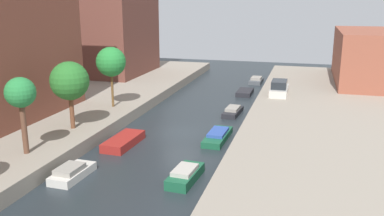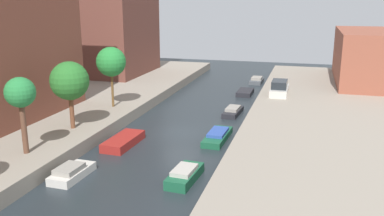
{
  "view_description": "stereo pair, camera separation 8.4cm",
  "coord_description": "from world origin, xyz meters",
  "px_view_note": "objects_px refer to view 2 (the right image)",
  "views": [
    {
      "loc": [
        9.66,
        -30.65,
        10.55
      ],
      "look_at": [
        0.39,
        2.44,
        1.53
      ],
      "focal_mm": 38.7,
      "sensor_mm": 36.0,
      "label": 1
    },
    {
      "loc": [
        9.74,
        -30.63,
        10.55
      ],
      "look_at": [
        0.39,
        2.44,
        1.53
      ],
      "focal_mm": 38.7,
      "sensor_mm": 36.0,
      "label": 2
    }
  ],
  "objects_px": {
    "street_tree_3": "(111,62)",
    "moored_boat_right_4": "(245,92)",
    "moored_boat_left_2": "(123,141)",
    "moored_boat_right_5": "(257,80)",
    "moored_boat_right_2": "(218,136)",
    "moored_boat_right_3": "(233,111)",
    "low_block_right": "(382,57)",
    "street_tree_2": "(70,81)",
    "moored_boat_left_1": "(72,172)",
    "moored_boat_right_1": "(185,175)",
    "street_tree_1": "(20,94)",
    "parked_car": "(279,88)"
  },
  "relations": [
    {
      "from": "moored_boat_left_1",
      "to": "moored_boat_right_4",
      "type": "distance_m",
      "value": 26.59
    },
    {
      "from": "moored_boat_right_2",
      "to": "moored_boat_right_4",
      "type": "distance_m",
      "value": 16.35
    },
    {
      "from": "low_block_right",
      "to": "moored_boat_right_5",
      "type": "distance_m",
      "value": 15.08
    },
    {
      "from": "moored_boat_left_1",
      "to": "moored_boat_right_2",
      "type": "xyz_separation_m",
      "value": [
        7.05,
        9.39,
        -0.05
      ]
    },
    {
      "from": "moored_boat_left_2",
      "to": "moored_boat_right_5",
      "type": "relative_size",
      "value": 1.2
    },
    {
      "from": "moored_boat_left_1",
      "to": "moored_boat_left_2",
      "type": "relative_size",
      "value": 0.78
    },
    {
      "from": "street_tree_1",
      "to": "moored_boat_right_4",
      "type": "relative_size",
      "value": 1.45
    },
    {
      "from": "street_tree_1",
      "to": "moored_boat_left_2",
      "type": "distance_m",
      "value": 8.31
    },
    {
      "from": "street_tree_1",
      "to": "street_tree_2",
      "type": "bearing_deg",
      "value": 90.0
    },
    {
      "from": "low_block_right",
      "to": "moored_boat_right_4",
      "type": "bearing_deg",
      "value": -156.59
    },
    {
      "from": "parked_car",
      "to": "moored_boat_left_1",
      "type": "height_order",
      "value": "parked_car"
    },
    {
      "from": "moored_boat_right_1",
      "to": "parked_car",
      "type": "bearing_deg",
      "value": 79.3
    },
    {
      "from": "parked_car",
      "to": "moored_boat_right_2",
      "type": "xyz_separation_m",
      "value": [
        -3.69,
        -13.08,
        -1.32
      ]
    },
    {
      "from": "moored_boat_right_1",
      "to": "moored_boat_right_3",
      "type": "distance_m",
      "value": 15.44
    },
    {
      "from": "moored_boat_right_1",
      "to": "street_tree_1",
      "type": "bearing_deg",
      "value": -175.61
    },
    {
      "from": "street_tree_3",
      "to": "moored_boat_right_2",
      "type": "xyz_separation_m",
      "value": [
        10.68,
        -3.71,
        -4.83
      ]
    },
    {
      "from": "low_block_right",
      "to": "moored_boat_left_2",
      "type": "height_order",
      "value": "low_block_right"
    },
    {
      "from": "moored_boat_right_3",
      "to": "moored_boat_left_1",
      "type": "bearing_deg",
      "value": -112.16
    },
    {
      "from": "low_block_right",
      "to": "moored_boat_right_4",
      "type": "xyz_separation_m",
      "value": [
        -14.99,
        -6.49,
        -3.8
      ]
    },
    {
      "from": "moored_boat_right_5",
      "to": "low_block_right",
      "type": "bearing_deg",
      "value": -3.18
    },
    {
      "from": "street_tree_2",
      "to": "moored_boat_right_1",
      "type": "xyz_separation_m",
      "value": [
        10.4,
        -4.75,
        -4.29
      ]
    },
    {
      "from": "moored_boat_right_3",
      "to": "moored_boat_right_5",
      "type": "bearing_deg",
      "value": 89.24
    },
    {
      "from": "street_tree_2",
      "to": "moored_boat_right_3",
      "type": "relative_size",
      "value": 1.37
    },
    {
      "from": "low_block_right",
      "to": "parked_car",
      "type": "relative_size",
      "value": 3.42
    },
    {
      "from": "low_block_right",
      "to": "street_tree_2",
      "type": "bearing_deg",
      "value": -134.24
    },
    {
      "from": "low_block_right",
      "to": "street_tree_3",
      "type": "distance_m",
      "value": 31.75
    },
    {
      "from": "moored_boat_right_2",
      "to": "moored_boat_right_3",
      "type": "relative_size",
      "value": 1.22
    },
    {
      "from": "moored_boat_right_5",
      "to": "moored_boat_right_2",
      "type": "bearing_deg",
      "value": -90.12
    },
    {
      "from": "moored_boat_left_1",
      "to": "moored_boat_right_2",
      "type": "relative_size",
      "value": 0.72
    },
    {
      "from": "street_tree_1",
      "to": "moored_boat_right_5",
      "type": "xyz_separation_m",
      "value": [
        10.73,
        32.36,
        -4.55
      ]
    },
    {
      "from": "low_block_right",
      "to": "moored_boat_right_1",
      "type": "bearing_deg",
      "value": -115.88
    },
    {
      "from": "low_block_right",
      "to": "moored_boat_right_4",
      "type": "relative_size",
      "value": 4.64
    },
    {
      "from": "street_tree_2",
      "to": "moored_boat_right_4",
      "type": "bearing_deg",
      "value": 62.09
    },
    {
      "from": "moored_boat_left_2",
      "to": "moored_boat_right_4",
      "type": "distance_m",
      "value": 20.45
    },
    {
      "from": "street_tree_3",
      "to": "moored_boat_right_4",
      "type": "bearing_deg",
      "value": 50.73
    },
    {
      "from": "moored_boat_right_4",
      "to": "low_block_right",
      "type": "bearing_deg",
      "value": 23.41
    },
    {
      "from": "street_tree_1",
      "to": "moored_boat_right_3",
      "type": "distance_m",
      "value": 19.87
    },
    {
      "from": "moored_boat_right_5",
      "to": "moored_boat_right_1",
      "type": "bearing_deg",
      "value": -90.6
    },
    {
      "from": "street_tree_1",
      "to": "moored_boat_left_1",
      "type": "height_order",
      "value": "street_tree_1"
    },
    {
      "from": "street_tree_1",
      "to": "parked_car",
      "type": "xyz_separation_m",
      "value": [
        14.37,
        21.79,
        -3.25
      ]
    },
    {
      "from": "street_tree_2",
      "to": "moored_boat_left_2",
      "type": "xyz_separation_m",
      "value": [
        4.17,
        0.01,
        -4.34
      ]
    },
    {
      "from": "moored_boat_right_3",
      "to": "moored_boat_right_4",
      "type": "height_order",
      "value": "moored_boat_right_3"
    },
    {
      "from": "low_block_right",
      "to": "moored_boat_right_4",
      "type": "height_order",
      "value": "low_block_right"
    },
    {
      "from": "moored_boat_right_2",
      "to": "moored_boat_right_3",
      "type": "height_order",
      "value": "moored_boat_right_3"
    },
    {
      "from": "street_tree_3",
      "to": "moored_boat_right_4",
      "type": "relative_size",
      "value": 1.61
    },
    {
      "from": "moored_boat_right_4",
      "to": "street_tree_2",
      "type": "bearing_deg",
      "value": -117.91
    },
    {
      "from": "moored_boat_right_2",
      "to": "moored_boat_right_4",
      "type": "xyz_separation_m",
      "value": [
        -0.35,
        16.34,
        -0.05
      ]
    },
    {
      "from": "moored_boat_left_2",
      "to": "moored_boat_right_4",
      "type": "height_order",
      "value": "moored_boat_left_2"
    },
    {
      "from": "moored_boat_left_2",
      "to": "moored_boat_right_5",
      "type": "height_order",
      "value": "moored_boat_right_5"
    },
    {
      "from": "moored_boat_left_1",
      "to": "moored_boat_right_2",
      "type": "distance_m",
      "value": 11.74
    }
  ]
}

